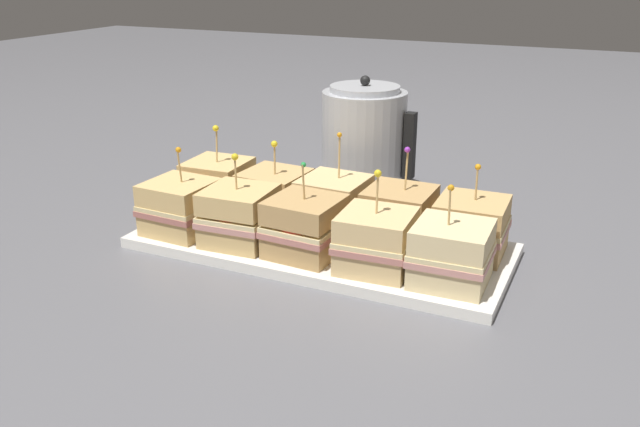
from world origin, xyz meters
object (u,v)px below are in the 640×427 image
(serving_platter, at_px, (320,246))
(kettle_steel, at_px, (364,144))
(sandwich_front_far_left, at_px, (180,207))
(sandwich_back_center, at_px, (334,204))
(sandwich_back_far_left, at_px, (218,185))
(sandwich_back_left, at_px, (275,196))
(sandwich_back_right, at_px, (399,215))
(sandwich_front_center, at_px, (306,227))
(sandwich_front_far_right, at_px, (451,254))
(sandwich_front_right, at_px, (376,241))
(sandwich_back_far_right, at_px, (471,227))
(sandwich_front_left, at_px, (239,216))

(serving_platter, bearing_deg, kettle_steel, 96.58)
(sandwich_front_far_left, bearing_deg, serving_platter, 14.45)
(sandwich_front_far_left, xyz_separation_m, sandwich_back_center, (0.24, 0.12, 0.00))
(sandwich_back_far_left, xyz_separation_m, sandwich_back_left, (0.12, -0.00, -0.00))
(sandwich_back_far_left, height_order, sandwich_back_right, same)
(sandwich_front_center, distance_m, sandwich_front_far_right, 0.24)
(sandwich_front_far_right, relative_size, sandwich_back_left, 1.01)
(sandwich_front_far_right, xyz_separation_m, sandwich_back_left, (-0.36, 0.12, 0.00))
(sandwich_front_right, xyz_separation_m, sandwich_back_far_right, (0.12, 0.12, -0.00))
(serving_platter, bearing_deg, sandwich_front_center, -88.45)
(sandwich_front_center, distance_m, sandwich_back_center, 0.12)
(sandwich_back_far_right, bearing_deg, serving_platter, -166.39)
(sandwich_front_left, bearing_deg, sandwich_back_far_left, 134.50)
(sandwich_front_far_left, relative_size, sandwich_front_left, 0.98)
(sandwich_front_far_right, bearing_deg, sandwich_front_right, -179.42)
(sandwich_back_left, height_order, sandwich_back_far_right, same)
(sandwich_back_center, bearing_deg, serving_platter, -89.63)
(sandwich_back_far_left, relative_size, kettle_steel, 0.65)
(sandwich_front_right, bearing_deg, sandwich_front_far_left, -179.83)
(sandwich_front_far_left, xyz_separation_m, sandwich_front_right, (0.36, 0.00, 0.00))
(sandwich_front_left, relative_size, sandwich_back_center, 0.89)
(sandwich_front_right, height_order, sandwich_back_far_left, sandwich_back_far_left)
(sandwich_front_left, height_order, sandwich_front_far_right, sandwich_front_left)
(sandwich_back_right, relative_size, sandwich_back_far_right, 1.09)
(sandwich_front_far_left, relative_size, sandwich_front_right, 0.96)
(sandwich_front_far_left, xyz_separation_m, sandwich_back_far_right, (0.48, 0.12, -0.00))
(kettle_steel, bearing_deg, sandwich_front_far_left, -120.74)
(sandwich_front_far_right, distance_m, sandwich_back_far_right, 0.12)
(sandwich_front_center, xyz_separation_m, kettle_steel, (-0.03, 0.35, 0.05))
(sandwich_back_center, bearing_deg, sandwich_front_center, -89.04)
(sandwich_back_left, xyz_separation_m, sandwich_back_center, (0.12, -0.00, 0.00))
(sandwich_front_far_right, relative_size, sandwich_back_far_right, 1.01)
(sandwich_front_right, distance_m, sandwich_back_center, 0.17)
(serving_platter, height_order, sandwich_back_right, sandwich_back_right)
(sandwich_back_center, relative_size, sandwich_back_far_right, 1.16)
(sandwich_back_far_left, distance_m, kettle_steel, 0.31)
(sandwich_front_far_left, relative_size, sandwich_back_left, 1.01)
(sandwich_back_far_right, bearing_deg, kettle_steel, 140.38)
(sandwich_front_left, bearing_deg, sandwich_back_left, 88.77)
(sandwich_back_left, bearing_deg, sandwich_back_far_left, 178.78)
(sandwich_front_right, xyz_separation_m, sandwich_front_far_right, (0.12, 0.00, -0.00))
(serving_platter, height_order, sandwich_front_right, sandwich_front_right)
(sandwich_back_far_right, bearing_deg, sandwich_back_left, 179.93)
(sandwich_front_center, xyz_separation_m, sandwich_front_far_right, (0.24, -0.00, -0.00))
(serving_platter, relative_size, sandwich_back_far_left, 3.86)
(sandwich_front_far_left, height_order, sandwich_back_left, sandwich_front_far_left)
(sandwich_front_right, distance_m, sandwich_back_right, 0.12)
(serving_platter, height_order, sandwich_back_far_right, sandwich_back_far_right)
(serving_platter, bearing_deg, sandwich_back_right, 27.15)
(sandwich_front_left, xyz_separation_m, sandwich_back_left, (0.00, 0.12, -0.00))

